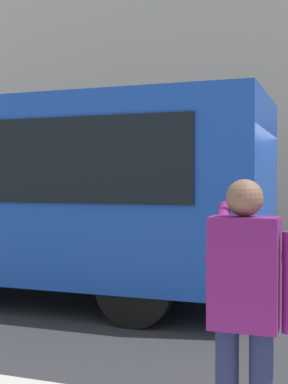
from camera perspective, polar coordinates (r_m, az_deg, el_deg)
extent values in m
plane|color=#2B2B2D|center=(7.78, 7.91, -12.44)|extent=(60.00, 60.00, 0.00)
cube|color=beige|center=(14.88, 13.62, 17.46)|extent=(28.00, 0.80, 12.00)
cylinder|color=black|center=(8.85, 4.13, -7.46)|extent=(1.00, 0.28, 1.00)
cylinder|color=black|center=(6.79, -0.96, -10.14)|extent=(1.00, 0.28, 1.00)
cube|color=#6B1960|center=(3.21, 10.69, -8.50)|extent=(0.40, 0.24, 0.66)
sphere|color=brown|center=(3.16, 10.72, -0.62)|extent=(0.22, 0.22, 0.22)
cylinder|color=#6B1960|center=(3.37, 8.10, -4.25)|extent=(0.09, 0.48, 0.37)
cube|color=black|center=(3.48, 9.87, -0.78)|extent=(0.07, 0.01, 0.14)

